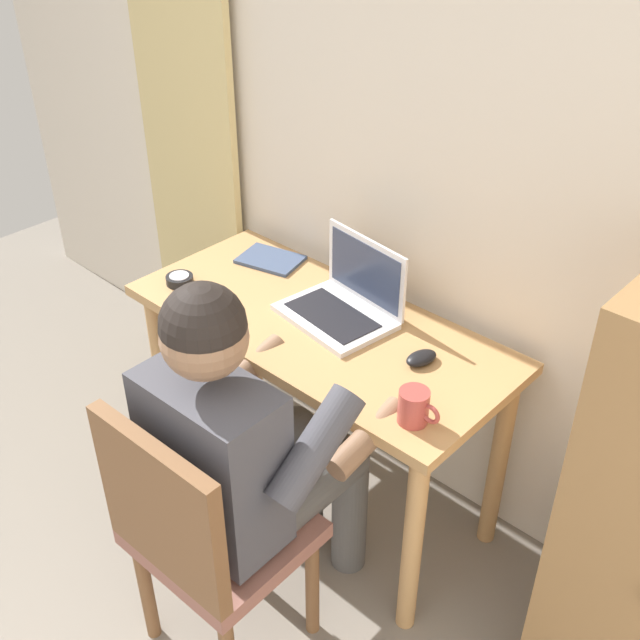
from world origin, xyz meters
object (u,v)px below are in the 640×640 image
object	(u,v)px
desk	(318,351)
chair	(202,533)
notebook_pad	(270,259)
coffee_mug	(414,407)
person_seated	(250,443)
computer_mouse	(421,358)
laptop	(345,300)
desk_clock	(180,279)

from	to	relation	value
desk	chair	size ratio (longest dim) A/B	1.42
chair	notebook_pad	world-z (taller)	chair
desk	coffee_mug	world-z (taller)	coffee_mug
person_seated	coffee_mug	distance (m)	0.43
chair	computer_mouse	world-z (taller)	chair
chair	laptop	bearing A→B (deg)	103.10
desk_clock	chair	bearing A→B (deg)	-36.42
computer_mouse	laptop	bearing A→B (deg)	-174.87
desk	notebook_pad	xyz separation A→B (m)	(-0.38, 0.17, 0.12)
desk	coffee_mug	xyz separation A→B (m)	(0.49, -0.17, 0.16)
computer_mouse	notebook_pad	distance (m)	0.75
chair	person_seated	xyz separation A→B (m)	(-0.00, 0.18, 0.18)
desk	laptop	xyz separation A→B (m)	(0.03, 0.09, 0.16)
computer_mouse	desk_clock	size ratio (longest dim) A/B	1.11
person_seated	laptop	world-z (taller)	person_seated
desk	desk_clock	xyz separation A→B (m)	(-0.49, -0.14, 0.13)
desk	person_seated	size ratio (longest dim) A/B	1.04
chair	person_seated	bearing A→B (deg)	91.25
desk	coffee_mug	distance (m)	0.54
desk_clock	desk	bearing A→B (deg)	16.30
laptop	notebook_pad	world-z (taller)	laptop
person_seated	notebook_pad	xyz separation A→B (m)	(-0.58, 0.64, 0.06)
person_seated	chair	bearing A→B (deg)	-88.75
desk	notebook_pad	bearing A→B (deg)	156.50
computer_mouse	notebook_pad	size ratio (longest dim) A/B	0.48
chair	computer_mouse	bearing A→B (deg)	78.00
desk_clock	notebook_pad	world-z (taller)	desk_clock
chair	notebook_pad	distance (m)	1.04
desk_clock	person_seated	bearing A→B (deg)	-25.61
laptop	coffee_mug	world-z (taller)	laptop
notebook_pad	desk_clock	bearing A→B (deg)	-123.95
desk	person_seated	distance (m)	0.52
person_seated	desk	bearing A→B (deg)	113.02
desk	coffee_mug	size ratio (longest dim) A/B	10.25
chair	laptop	world-z (taller)	laptop
person_seated	coffee_mug	size ratio (longest dim) A/B	9.89
computer_mouse	notebook_pad	xyz separation A→B (m)	(-0.74, 0.12, -0.01)
desk_clock	coffee_mug	xyz separation A→B (m)	(0.98, -0.03, 0.03)
laptop	notebook_pad	bearing A→B (deg)	169.24
chair	computer_mouse	distance (m)	0.76
laptop	notebook_pad	distance (m)	0.42
desk	desk_clock	size ratio (longest dim) A/B	13.67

